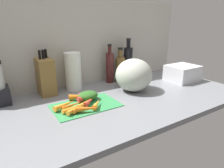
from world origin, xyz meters
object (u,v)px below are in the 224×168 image
at_px(carrot_7, 82,97).
at_px(winter_squash, 134,75).
at_px(carrot_9, 79,107).
at_px(carrot_11, 88,98).
at_px(carrot_2, 88,102).
at_px(carrot_6, 97,104).
at_px(carrot_1, 73,105).
at_px(knife_block, 45,76).
at_px(carrot_0, 89,97).
at_px(carrot_3, 65,105).
at_px(carrot_10, 77,106).
at_px(bottle_0, 110,67).
at_px(carrot_4, 79,107).
at_px(carrot_8, 90,101).
at_px(bottle_1, 120,68).
at_px(dish_rack, 182,73).
at_px(cutting_board, 86,105).
at_px(bottle_2, 128,63).
at_px(paper_towel_roll, 73,71).
at_px(carrot_5, 87,109).

bearing_deg(carrot_7, winter_squash, -3.86).
bearing_deg(carrot_9, carrot_11, 40.47).
relative_size(carrot_2, carrot_6, 1.56).
height_order(carrot_1, carrot_9, carrot_9).
height_order(carrot_2, knife_block, knife_block).
relative_size(carrot_0, carrot_7, 0.88).
xyz_separation_m(carrot_2, carrot_3, (-0.12, 0.03, 0.00)).
height_order(carrot_10, knife_block, knife_block).
distance_m(carrot_3, bottle_0, 0.54).
relative_size(carrot_9, knife_block, 0.61).
bearing_deg(carrot_6, carrot_9, 169.81).
relative_size(carrot_2, knife_block, 0.63).
relative_size(carrot_1, carrot_9, 0.77).
xyz_separation_m(carrot_4, carrot_10, (-0.01, 0.02, -0.00)).
distance_m(carrot_2, carrot_8, 0.01).
relative_size(carrot_3, carrot_9, 0.83).
height_order(carrot_11, bottle_1, bottle_1).
distance_m(carrot_0, carrot_9, 0.15).
bearing_deg(carrot_11, carrot_9, -139.53).
xyz_separation_m(carrot_9, bottle_0, (0.40, 0.34, 0.10)).
relative_size(carrot_10, knife_block, 0.63).
height_order(knife_block, dish_rack, knife_block).
relative_size(carrot_1, carrot_8, 1.10).
height_order(cutting_board, winter_squash, winter_squash).
bearing_deg(bottle_0, bottle_2, -4.05).
distance_m(bottle_1, bottle_2, 0.09).
bearing_deg(carrot_11, carrot_1, -163.05).
height_order(carrot_0, bottle_0, bottle_0).
xyz_separation_m(cutting_board, bottle_2, (0.50, 0.29, 0.13)).
relative_size(carrot_6, carrot_9, 0.66).
bearing_deg(carrot_1, paper_towel_roll, 67.26).
distance_m(carrot_5, knife_block, 0.42).
relative_size(carrot_4, dish_rack, 0.53).
xyz_separation_m(carrot_5, bottle_0, (0.37, 0.39, 0.10)).
distance_m(carrot_7, bottle_0, 0.41).
distance_m(carrot_1, carrot_11, 0.11).
bearing_deg(carrot_11, bottle_0, 39.98).
height_order(cutting_board, carrot_5, carrot_5).
height_order(cutting_board, dish_rack, dish_rack).
height_order(carrot_11, dish_rack, dish_rack).
relative_size(carrot_4, carrot_5, 1.00).
distance_m(cutting_board, carrot_7, 0.09).
relative_size(carrot_1, bottle_2, 0.41).
bearing_deg(carrot_10, winter_squash, 10.18).
distance_m(cutting_board, carrot_1, 0.07).
bearing_deg(bottle_0, carrot_3, -148.65).
bearing_deg(carrot_1, carrot_0, 22.30).
bearing_deg(carrot_10, dish_rack, 3.62).
relative_size(carrot_5, carrot_6, 1.07).
relative_size(carrot_5, dish_rack, 0.53).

